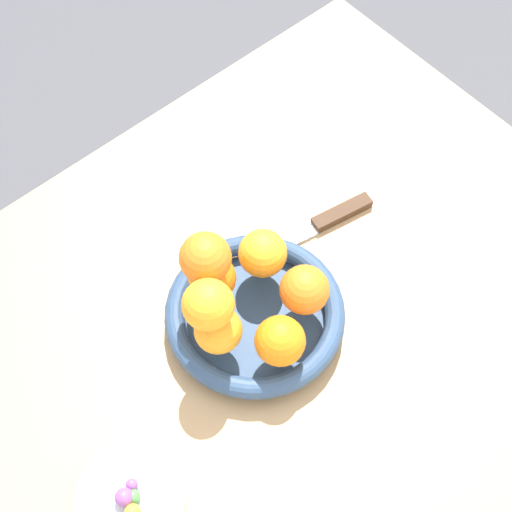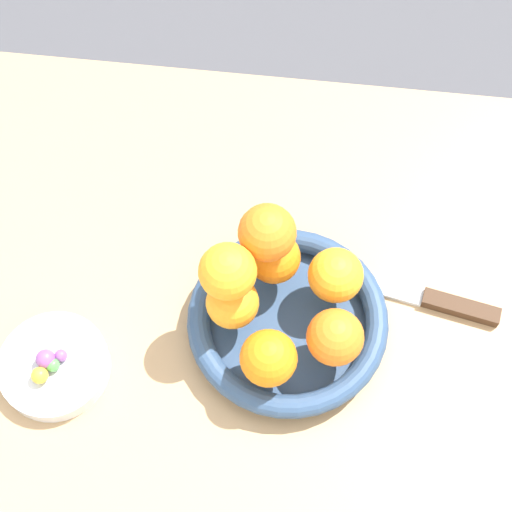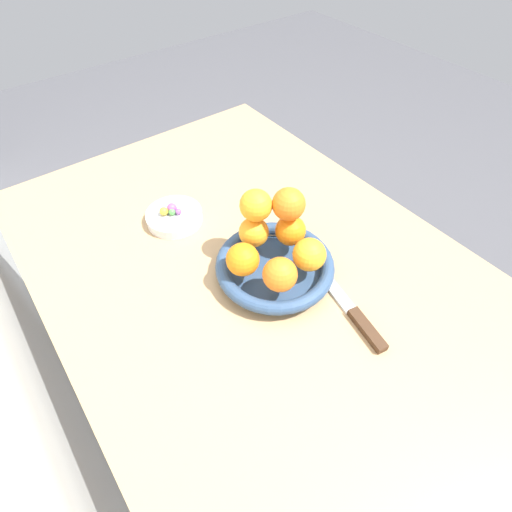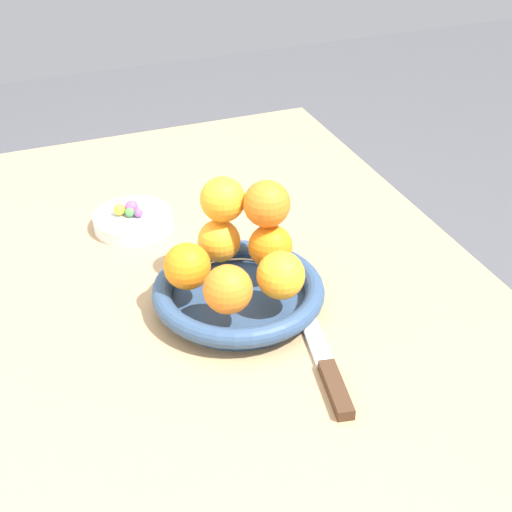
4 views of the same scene
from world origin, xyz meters
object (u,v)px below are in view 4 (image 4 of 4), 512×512
object	(u,v)px
dining_table	(216,339)
candy_ball_1	(119,209)
orange_5	(267,204)
fruit_bowl	(238,293)
candy_dish	(133,221)
candy_ball_0	(130,212)
orange_1	(228,289)
orange_3	(270,246)
candy_ball_2	(139,213)
orange_0	(187,266)
knife	(322,356)
orange_4	(219,241)
orange_2	(281,275)
orange_6	(223,199)
candy_ball_3	(132,207)

from	to	relation	value
dining_table	candy_ball_1	bearing A→B (deg)	20.81
orange_5	candy_ball_1	distance (m)	0.29
fruit_bowl	candy_dish	size ratio (longest dim) A/B	1.86
candy_ball_0	candy_ball_1	size ratio (longest dim) A/B	0.81
candy_ball_0	candy_dish	bearing A→B (deg)	-52.89
orange_1	orange_3	size ratio (longest dim) A/B	1.04
dining_table	orange_3	size ratio (longest dim) A/B	18.50
orange_3	candy_ball_2	bearing A→B (deg)	29.68
orange_0	candy_ball_0	bearing A→B (deg)	5.11
orange_0	knife	distance (m)	0.21
dining_table	orange_4	bearing A→B (deg)	-48.31
orange_2	orange_6	world-z (taller)	orange_6
fruit_bowl	orange_6	bearing A→B (deg)	-3.40
orange_3	orange_4	bearing A→B (deg)	56.38
orange_0	orange_4	xyz separation A→B (m)	(0.05, -0.06, -0.00)
fruit_bowl	candy_ball_2	world-z (taller)	fruit_bowl
orange_1	candy_ball_1	xyz separation A→B (m)	(0.31, 0.07, -0.04)
orange_0	orange_5	size ratio (longest dim) A/B	0.99
orange_6	candy_ball_0	xyz separation A→B (m)	(0.18, 0.09, -0.10)
orange_2	orange_3	xyz separation A→B (m)	(0.07, -0.01, -0.00)
candy_dish	orange_5	xyz separation A→B (m)	(-0.22, -0.13, 0.12)
candy_ball_3	knife	bearing A→B (deg)	-161.02
orange_5	orange_6	distance (m)	0.06
orange_1	orange_2	size ratio (longest dim) A/B	1.00
orange_0	candy_ball_1	world-z (taller)	orange_0
orange_1	knife	xyz separation A→B (m)	(-0.09, -0.09, -0.07)
orange_3	orange_4	xyz separation A→B (m)	(0.04, 0.06, -0.00)
dining_table	candy_ball_1	world-z (taller)	candy_ball_1
orange_5	candy_ball_3	xyz separation A→B (m)	(0.23, 0.13, -0.10)
orange_0	orange_6	size ratio (longest dim) A/B	1.01
orange_5	orange_6	world-z (taller)	orange_5
dining_table	orange_0	size ratio (longest dim) A/B	18.00
orange_6	fruit_bowl	bearing A→B (deg)	176.60
dining_table	orange_3	distance (m)	0.18
orange_1	orange_6	distance (m)	0.14
orange_0	candy_ball_3	distance (m)	0.25
fruit_bowl	knife	xyz separation A→B (m)	(-0.14, -0.06, -0.02)
candy_ball_0	orange_4	bearing A→B (deg)	-157.13
orange_4	orange_5	size ratio (longest dim) A/B	0.94
candy_ball_2	candy_ball_3	world-z (taller)	candy_ball_3
fruit_bowl	knife	distance (m)	0.15
orange_4	candy_ball_1	xyz separation A→B (m)	(0.20, 0.09, -0.04)
dining_table	orange_2	world-z (taller)	orange_2
orange_6	candy_ball_3	world-z (taller)	orange_6
orange_5	orange_0	bearing A→B (deg)	97.30
orange_3	candy_ball_2	size ratio (longest dim) A/B	4.24
orange_4	candy_ball_0	bearing A→B (deg)	22.87
orange_5	fruit_bowl	bearing A→B (deg)	120.24
fruit_bowl	candy_dish	xyz separation A→B (m)	(0.25, 0.08, -0.01)
orange_4	candy_ball_2	bearing A→B (deg)	20.32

